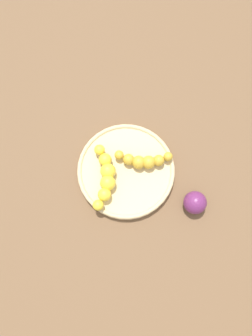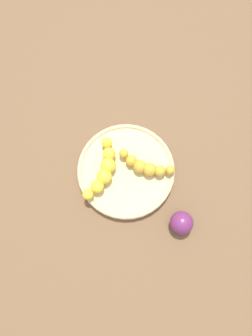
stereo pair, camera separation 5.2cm
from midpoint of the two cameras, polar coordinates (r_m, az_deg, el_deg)
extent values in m
plane|color=brown|center=(0.72, -2.04, -1.04)|extent=(2.40, 2.40, 0.00)
cylinder|color=#D1B784|center=(0.71, -2.07, -0.88)|extent=(0.23, 0.23, 0.02)
torus|color=#D1B784|center=(0.70, -2.10, -0.72)|extent=(0.23, 0.23, 0.01)
sphere|color=yellow|center=(0.67, -7.46, -7.28)|extent=(0.02, 0.02, 0.02)
sphere|color=yellow|center=(0.68, -6.25, -5.31)|extent=(0.03, 0.03, 0.03)
sphere|color=yellow|center=(0.68, -5.61, -3.13)|extent=(0.04, 0.04, 0.04)
sphere|color=yellow|center=(0.69, -5.54, -0.90)|extent=(0.04, 0.04, 0.04)
sphere|color=yellow|center=(0.69, -6.06, 1.22)|extent=(0.03, 0.03, 0.03)
sphere|color=yellow|center=(0.70, -7.10, 3.08)|extent=(0.02, 0.02, 0.02)
sphere|color=gold|center=(0.70, -3.37, 2.15)|extent=(0.02, 0.02, 0.02)
sphere|color=gold|center=(0.69, -1.66, 1.31)|extent=(0.03, 0.03, 0.03)
sphere|color=gold|center=(0.69, 0.22, 0.84)|extent=(0.03, 0.03, 0.03)
sphere|color=gold|center=(0.69, 2.17, 0.76)|extent=(0.03, 0.03, 0.03)
sphere|color=gold|center=(0.69, 4.07, 1.10)|extent=(0.03, 0.03, 0.03)
sphere|color=gold|center=(0.70, 5.83, 1.81)|extent=(0.02, 0.02, 0.02)
sphere|color=#662659|center=(0.69, 10.76, -6.74)|extent=(0.05, 0.05, 0.05)
camera|label=1|loc=(0.03, -92.21, -8.89)|focal=32.47mm
camera|label=2|loc=(0.03, 87.79, 8.89)|focal=32.47mm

